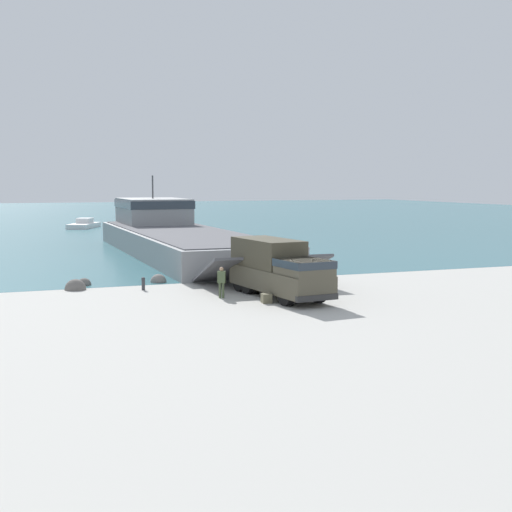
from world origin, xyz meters
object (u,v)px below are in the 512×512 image
object	(u,v)px
mooring_bollard	(143,283)
cargo_crate	(266,298)
landing_craft	(174,234)
moored_boat_a	(84,225)
soldier_on_ramp	(222,280)
military_truck	(278,268)

from	to	relation	value
mooring_bollard	cargo_crate	size ratio (longest dim) A/B	1.31
landing_craft	moored_boat_a	distance (m)	37.86
soldier_on_ramp	cargo_crate	world-z (taller)	soldier_on_ramp
cargo_crate	landing_craft	bearing A→B (deg)	85.43
moored_boat_a	cargo_crate	world-z (taller)	moored_boat_a
mooring_bollard	soldier_on_ramp	bearing A→B (deg)	-52.10
military_truck	moored_boat_a	size ratio (longest dim) A/B	1.14
military_truck	soldier_on_ramp	bearing A→B (deg)	-110.90
military_truck	soldier_on_ramp	size ratio (longest dim) A/B	4.79
military_truck	mooring_bollard	xyz separation A→B (m)	(-6.62, 5.32, -1.21)
landing_craft	mooring_bollard	world-z (taller)	landing_craft
moored_boat_a	mooring_bollard	world-z (taller)	moored_boat_a
military_truck	mooring_bollard	world-z (taller)	military_truck
soldier_on_ramp	military_truck	bearing A→B (deg)	-76.95
landing_craft	soldier_on_ramp	world-z (taller)	landing_craft
landing_craft	military_truck	world-z (taller)	landing_craft
military_truck	moored_boat_a	xyz separation A→B (m)	(-2.46, 65.11, -1.19)
landing_craft	cargo_crate	world-z (taller)	landing_craft
military_truck	cargo_crate	xyz separation A→B (m)	(-1.34, -1.58, -1.39)
soldier_on_ramp	cargo_crate	bearing A→B (deg)	-115.76
moored_boat_a	mooring_bollard	xyz separation A→B (m)	(-4.15, -59.79, -0.02)
landing_craft	cargo_crate	xyz separation A→B (m)	(-2.32, -29.00, -1.43)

